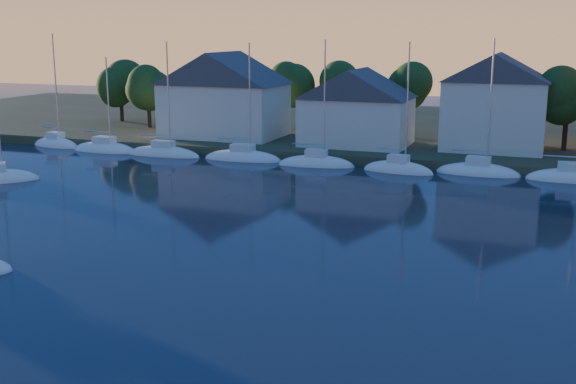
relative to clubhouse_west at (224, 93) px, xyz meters
The scene contains 7 objects.
shoreline_land 28.43m from the clubhouse_west, 37.69° to the left, with size 160.00×50.00×2.00m, color #2C3720.
wooden_dock 23.56m from the clubhouse_west, 15.26° to the right, with size 120.00×3.00×1.00m, color brown.
clubhouse_west is the anchor object (origin of this frame).
clubhouse_centre 16.05m from the clubhouse_west, ahead, with size 11.55×8.40×8.08m.
clubhouse_east 30.02m from the clubhouse_west, ahead, with size 10.50×8.40×9.80m.
tree_line 24.55m from the clubhouse_west, 11.77° to the left, with size 93.40×5.40×8.90m.
moored_fleet 20.96m from the clubhouse_west, 26.56° to the right, with size 79.50×2.40×12.05m.
Camera 1 is at (13.84, -17.44, 13.01)m, focal length 45.00 mm.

